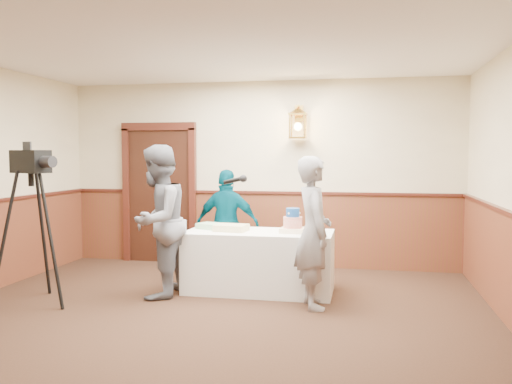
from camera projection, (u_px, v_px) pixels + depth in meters
ground at (187, 341)px, 4.92m from camera, size 7.00×7.00×0.00m
room_shell at (195, 172)px, 5.27m from camera, size 6.02×7.02×2.81m
display_table at (259, 261)px, 6.69m from camera, size 1.80×0.80×0.75m
tiered_cake at (293, 223)px, 6.56m from camera, size 0.31×0.31×0.30m
sheet_cake_yellow at (231, 228)px, 6.70m from camera, size 0.42×0.34×0.08m
sheet_cake_green at (210, 226)px, 6.90m from camera, size 0.37×0.34×0.07m
interviewer at (158, 221)px, 6.41m from camera, size 1.53×0.95×1.81m
baker at (313, 232)px, 5.97m from camera, size 0.57×0.71×1.68m
assistant_p at (227, 225)px, 7.32m from camera, size 0.89×0.39×1.49m
tv_camera_rig at (33, 236)px, 6.10m from camera, size 0.68×0.64×1.74m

